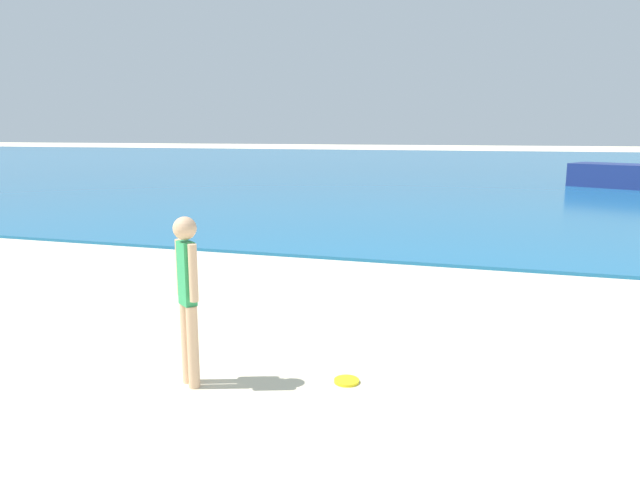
{
  "coord_description": "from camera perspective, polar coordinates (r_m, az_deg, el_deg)",
  "views": [
    {
      "loc": [
        2.15,
        0.66,
        2.23
      ],
      "look_at": [
        -0.1,
        8.14,
        0.75
      ],
      "focal_mm": 32.14,
      "sensor_mm": 36.0,
      "label": 1
    }
  ],
  "objects": [
    {
      "name": "water",
      "position": [
        39.62,
        13.71,
        7.25
      ],
      "size": [
        160.0,
        60.0,
        0.06
      ],
      "primitive_type": "cube",
      "color": "#1E6B9E",
      "rests_on": "ground"
    },
    {
      "name": "frisbee",
      "position": [
        5.33,
        2.67,
        -13.84
      ],
      "size": [
        0.23,
        0.23,
        0.03
      ],
      "primitive_type": "cylinder",
      "color": "yellow",
      "rests_on": "ground"
    },
    {
      "name": "person_standing",
      "position": [
        5.12,
        -13.05,
        -5.0
      ],
      "size": [
        0.29,
        0.24,
        1.52
      ],
      "rotation": [
        0.0,
        0.0,
        2.49
      ],
      "color": "#DDAD84",
      "rests_on": "ground"
    }
  ]
}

